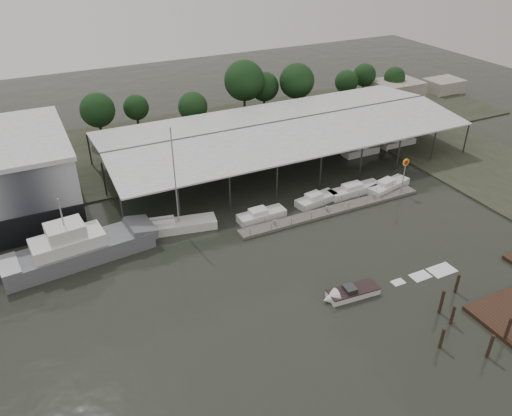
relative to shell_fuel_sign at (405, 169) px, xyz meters
name	(u,v)px	position (x,y,z in m)	size (l,w,h in m)	color
ground	(269,284)	(-27.00, -9.99, -3.93)	(200.00, 200.00, 0.00)	black
land_strip_far	(159,147)	(-27.00, 32.01, -3.83)	(140.00, 30.00, 0.30)	#373D2E
land_strip_east	(489,169)	(18.00, 0.01, -3.83)	(20.00, 60.00, 0.30)	#373D2E
covered_boat_shed	(283,125)	(-10.00, 18.01, 2.20)	(58.24, 24.00, 6.96)	white
floating_dock	(332,210)	(-12.00, 0.01, -3.72)	(28.00, 2.00, 1.40)	#645F58
shell_fuel_sign	(405,169)	(0.00, 0.00, 0.00)	(1.10, 0.18, 5.55)	gray
distant_commercial_buildings	(411,89)	(32.03, 34.70, -2.08)	(22.00, 8.00, 4.00)	gray
grey_trawler	(80,248)	(-44.85, 3.94, -2.35)	(18.11, 6.37, 8.84)	slate
white_sailboat	(174,226)	(-33.07, 5.14, -3.27)	(10.93, 4.57, 14.28)	silver
speedboat_underway	(349,293)	(-20.38, -15.59, -3.53)	(17.39, 3.49, 2.00)	silver
moored_cruiser_0	(261,215)	(-21.70, 2.62, -3.31)	(6.68, 2.37, 1.70)	silver
moored_cruiser_1	(316,199)	(-12.78, 3.03, -3.31)	(6.66, 3.22, 1.70)	silver
moored_cruiser_2	(354,190)	(-6.22, 3.03, -3.31)	(8.46, 2.45, 1.70)	silver
moored_cruiser_3	(388,186)	(-0.97, 1.83, -3.31)	(7.70, 3.87, 1.70)	silver
mooring_pilings	(465,321)	(-13.01, -24.58, -2.92)	(7.63, 8.47, 3.58)	#332419
horizon_tree_line	(256,87)	(-5.17, 37.74, 2.33)	(68.69, 11.08, 11.70)	#312015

